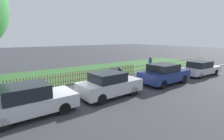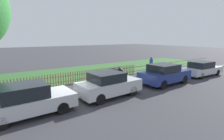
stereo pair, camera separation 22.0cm
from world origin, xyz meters
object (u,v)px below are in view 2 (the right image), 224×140
at_px(parked_car_black_saloon, 28,100).
at_px(parked_car_red_compact, 165,74).
at_px(covered_motorcycle, 115,72).
at_px(pedestrian_near_fence, 151,64).
at_px(parked_car_navy_estate, 109,84).
at_px(parked_car_white_van, 202,69).

distance_m(parked_car_black_saloon, parked_car_red_compact, 9.46).
relative_size(covered_motorcycle, pedestrian_near_fence, 1.20).
bearing_deg(covered_motorcycle, parked_car_black_saloon, -154.29).
distance_m(parked_car_navy_estate, parked_car_white_van, 10.17).
bearing_deg(parked_car_red_compact, parked_car_white_van, -2.43).
relative_size(parked_car_red_compact, covered_motorcycle, 2.11).
bearing_deg(pedestrian_near_fence, covered_motorcycle, -18.50).
height_order(covered_motorcycle, pedestrian_near_fence, pedestrian_near_fence).
bearing_deg(parked_car_white_van, parked_car_navy_estate, -178.58).
xyz_separation_m(covered_motorcycle, pedestrian_near_fence, (4.59, 0.24, 0.31)).
xyz_separation_m(parked_car_black_saloon, parked_car_navy_estate, (4.42, 0.03, 0.02)).
bearing_deg(pedestrian_near_fence, parked_car_navy_estate, 3.97).
relative_size(parked_car_navy_estate, pedestrian_near_fence, 2.36).
xyz_separation_m(parked_car_red_compact, covered_motorcycle, (-2.20, 3.33, -0.16)).
xyz_separation_m(parked_car_white_van, covered_motorcycle, (-7.32, 3.42, -0.05)).
height_order(parked_car_navy_estate, pedestrian_near_fence, pedestrian_near_fence).
height_order(parked_car_red_compact, pedestrian_near_fence, pedestrian_near_fence).
bearing_deg(pedestrian_near_fence, parked_car_red_compact, 34.71).
xyz_separation_m(parked_car_red_compact, pedestrian_near_fence, (2.39, 3.57, 0.15)).
bearing_deg(parked_car_black_saloon, covered_motorcycle, 22.83).
bearing_deg(parked_car_navy_estate, parked_car_white_van, -2.91).
bearing_deg(covered_motorcycle, parked_car_white_van, -23.95).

